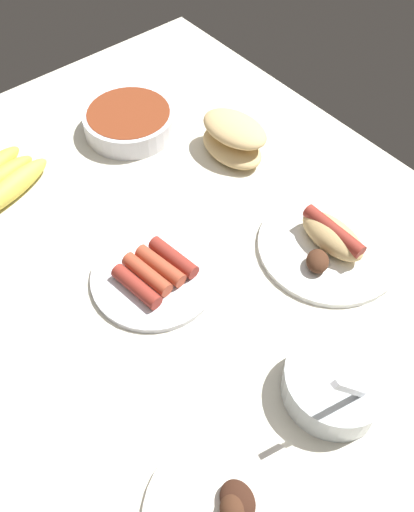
# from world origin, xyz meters

# --- Properties ---
(ground_plane) EXTENTS (1.20, 0.90, 0.03)m
(ground_plane) POSITION_xyz_m (0.00, 0.00, -0.01)
(ground_plane) COLOR silver
(plate_sausages) EXTENTS (0.20, 0.20, 0.03)m
(plate_sausages) POSITION_xyz_m (0.00, -0.07, 0.01)
(plate_sausages) COLOR white
(plate_sausages) RESTS_ON ground_plane
(banana_bunch) EXTENTS (0.15, 0.19, 0.04)m
(banana_bunch) POSITION_xyz_m (-0.34, -0.17, 0.02)
(banana_bunch) COLOR gold
(banana_bunch) RESTS_ON ground_plane
(bowl_coleslaw) EXTENTS (0.14, 0.14, 0.15)m
(bowl_coleslaw) POSITION_xyz_m (0.31, 0.01, 0.03)
(bowl_coleslaw) COLOR silver
(bowl_coleslaw) RESTS_ON ground_plane
(plate_hotdog_assembled) EXTENTS (0.24, 0.24, 0.06)m
(plate_hotdog_assembled) POSITION_xyz_m (0.14, 0.19, 0.02)
(plate_hotdog_assembled) COLOR white
(plate_hotdog_assembled) RESTS_ON ground_plane
(bowl_chili) EXTENTS (0.18, 0.18, 0.04)m
(bowl_chili) POSITION_xyz_m (-0.32, 0.11, 0.02)
(bowl_chili) COLOR white
(bowl_chili) RESTS_ON ground_plane
(bread_stack) EXTENTS (0.15, 0.10, 0.07)m
(bread_stack) POSITION_xyz_m (-0.14, 0.22, 0.04)
(bread_stack) COLOR #DBB77A
(bread_stack) RESTS_ON ground_plane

